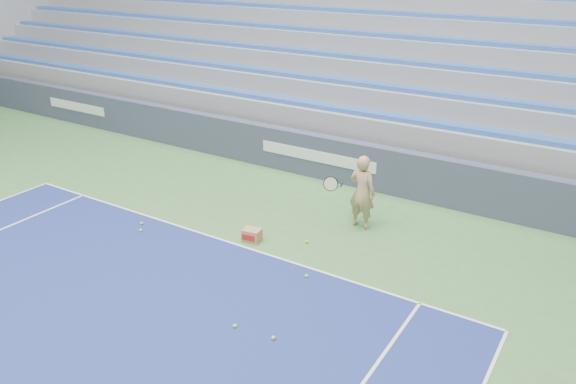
{
  "coord_description": "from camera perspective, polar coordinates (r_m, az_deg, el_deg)",
  "views": [
    {
      "loc": [
        6.37,
        4.25,
        5.31
      ],
      "look_at": [
        1.26,
        12.38,
        1.15
      ],
      "focal_mm": 35.0,
      "sensor_mm": 36.0,
      "label": 1
    }
  ],
  "objects": [
    {
      "name": "tennis_player",
      "position": [
        11.49,
        7.51,
        0.02
      ],
      "size": [
        0.9,
        0.83,
        1.57
      ],
      "color": "tan",
      "rests_on": "ground"
    },
    {
      "name": "tennis_ball_5",
      "position": [
        8.83,
        -5.42,
        -13.4
      ],
      "size": [
        0.07,
        0.07,
        0.07
      ],
      "primitive_type": "sphere",
      "color": "#BFDF2D",
      "rests_on": "ground"
    },
    {
      "name": "tennis_ball_4",
      "position": [
        8.57,
        -1.48,
        -14.6
      ],
      "size": [
        0.07,
        0.07,
        0.07
      ],
      "primitive_type": "sphere",
      "color": "#BFDF2D",
      "rests_on": "ground"
    },
    {
      "name": "ball_box",
      "position": [
        11.12,
        -3.68,
        -4.4
      ],
      "size": [
        0.38,
        0.32,
        0.26
      ],
      "color": "#AB7953",
      "rests_on": "ground"
    },
    {
      "name": "tennis_ball_1",
      "position": [
        11.07,
        1.93,
        -5.07
      ],
      "size": [
        0.07,
        0.07,
        0.07
      ],
      "primitive_type": "sphere",
      "color": "#BFDF2D",
      "rests_on": "ground"
    },
    {
      "name": "sponsor_barrier",
      "position": [
        14.09,
        3.26,
        3.62
      ],
      "size": [
        30.0,
        0.32,
        1.1
      ],
      "color": "#383F56",
      "rests_on": "ground"
    },
    {
      "name": "tennis_ball_0",
      "position": [
        12.17,
        -14.65,
        -3.11
      ],
      "size": [
        0.07,
        0.07,
        0.07
      ],
      "primitive_type": "sphere",
      "color": "#BFDF2D",
      "rests_on": "ground"
    },
    {
      "name": "bleachers",
      "position": [
        18.72,
        12.19,
        13.82
      ],
      "size": [
        31.0,
        9.15,
        7.3
      ],
      "color": "gray",
      "rests_on": "ground"
    },
    {
      "name": "tennis_ball_2",
      "position": [
        11.88,
        -14.74,
        -3.8
      ],
      "size": [
        0.07,
        0.07,
        0.07
      ],
      "primitive_type": "sphere",
      "color": "#BFDF2D",
      "rests_on": "ground"
    },
    {
      "name": "tennis_ball_3",
      "position": [
        9.98,
        1.9,
        -8.53
      ],
      "size": [
        0.07,
        0.07,
        0.07
      ],
      "primitive_type": "sphere",
      "color": "#BFDF2D",
      "rests_on": "ground"
    }
  ]
}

